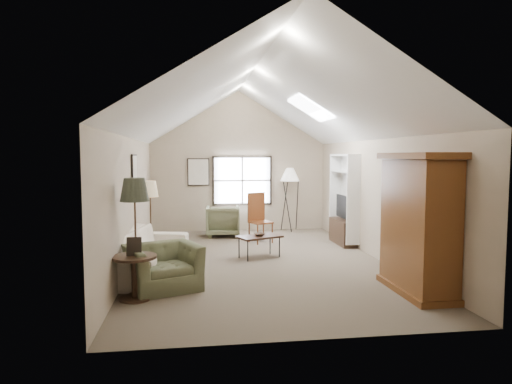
{
  "coord_description": "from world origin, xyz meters",
  "views": [
    {
      "loc": [
        -1.33,
        -9.06,
        2.16
      ],
      "look_at": [
        0.0,
        0.4,
        1.4
      ],
      "focal_mm": 32.0,
      "sensor_mm": 36.0,
      "label": 1
    }
  ],
  "objects": [
    {
      "name": "media_console",
      "position": [
        2.32,
        1.6,
        0.3
      ],
      "size": [
        0.34,
        1.18,
        0.6
      ],
      "primitive_type": "cube",
      "color": "#382316",
      "rests_on": "ground"
    },
    {
      "name": "tan_lamp",
      "position": [
        -2.2,
        0.65,
        0.84
      ],
      "size": [
        0.4,
        0.4,
        1.67
      ],
      "primitive_type": null,
      "rotation": [
        0.0,
        0.0,
        -0.21
      ],
      "color": "tan",
      "rests_on": "ground"
    },
    {
      "name": "sofa",
      "position": [
        -2.2,
        -0.55,
        0.39
      ],
      "size": [
        1.57,
        2.82,
        0.78
      ],
      "primitive_type": "imported",
      "rotation": [
        0.0,
        0.0,
        1.36
      ],
      "color": "white",
      "rests_on": "ground"
    },
    {
      "name": "tv_panel",
      "position": [
        2.32,
        1.6,
        0.92
      ],
      "size": [
        0.05,
        0.9,
        0.55
      ],
      "primitive_type": "cube",
      "color": "black",
      "rests_on": "media_console"
    },
    {
      "name": "room_shell",
      "position": [
        0.0,
        0.0,
        3.21
      ],
      "size": [
        5.01,
        8.01,
        4.0
      ],
      "color": "brown",
      "rests_on": "ground"
    },
    {
      "name": "tv_alcove",
      "position": [
        2.34,
        1.6,
        1.15
      ],
      "size": [
        0.32,
        1.3,
        2.1
      ],
      "primitive_type": "cube",
      "color": "white",
      "rests_on": "ground"
    },
    {
      "name": "side_table",
      "position": [
        -2.2,
        -2.15,
        0.33
      ],
      "size": [
        0.79,
        0.79,
        0.67
      ],
      "primitive_type": "cylinder",
      "rotation": [
        0.0,
        0.0,
        -0.21
      ],
      "color": "#321D14",
      "rests_on": "ground"
    },
    {
      "name": "armoire",
      "position": [
        2.18,
        -2.4,
        1.1
      ],
      "size": [
        0.6,
        1.5,
        2.2
      ],
      "primitive_type": "cube",
      "color": "brown",
      "rests_on": "ground"
    },
    {
      "name": "window",
      "position": [
        0.1,
        3.96,
        1.45
      ],
      "size": [
        1.72,
        0.08,
        1.42
      ],
      "primitive_type": "cube",
      "color": "black",
      "rests_on": "room_shell"
    },
    {
      "name": "coffee_table",
      "position": [
        0.07,
        0.39,
        0.23
      ],
      "size": [
        1.04,
        0.83,
        0.47
      ],
      "primitive_type": "cube",
      "rotation": [
        0.0,
        0.0,
        0.4
      ],
      "color": "#311F14",
      "rests_on": "ground"
    },
    {
      "name": "bowl",
      "position": [
        0.07,
        0.39,
        0.5
      ],
      "size": [
        0.29,
        0.29,
        0.05
      ],
      "primitive_type": "imported",
      "rotation": [
        0.0,
        0.0,
        0.4
      ],
      "color": "#3A2817",
      "rests_on": "coffee_table"
    },
    {
      "name": "skylight",
      "position": [
        1.3,
        0.9,
        3.22
      ],
      "size": [
        0.8,
        1.2,
        0.52
      ],
      "primitive_type": null,
      "color": "white",
      "rests_on": "room_shell"
    },
    {
      "name": "dark_lamp",
      "position": [
        -2.2,
        -1.95,
        0.93
      ],
      "size": [
        0.53,
        0.53,
        1.86
      ],
      "primitive_type": null,
      "rotation": [
        0.0,
        0.0,
        -0.21
      ],
      "color": "#25281C",
      "rests_on": "ground"
    },
    {
      "name": "side_chair",
      "position": [
        0.35,
        2.06,
        0.62
      ],
      "size": [
        0.63,
        0.63,
        1.24
      ],
      "primitive_type": "cube",
      "rotation": [
        0.0,
        0.0,
        0.39
      ],
      "color": "brown",
      "rests_on": "ground"
    },
    {
      "name": "armchair_near",
      "position": [
        -1.81,
        -1.65,
        0.36
      ],
      "size": [
        1.4,
        1.32,
        0.72
      ],
      "primitive_type": "imported",
      "rotation": [
        0.0,
        0.0,
        0.39
      ],
      "color": "#525A3F",
      "rests_on": "ground"
    },
    {
      "name": "wall_art",
      "position": [
        -1.88,
        1.94,
        1.73
      ],
      "size": [
        1.97,
        3.71,
        0.88
      ],
      "color": "black",
      "rests_on": "room_shell"
    },
    {
      "name": "armchair_far",
      "position": [
        -0.52,
        3.1,
        0.41
      ],
      "size": [
        0.93,
        0.96,
        0.82
      ],
      "primitive_type": "imported",
      "rotation": [
        0.0,
        0.0,
        3.08
      ],
      "color": "#616A4A",
      "rests_on": "ground"
    },
    {
      "name": "tripod_lamp",
      "position": [
        1.44,
        3.7,
        0.92
      ],
      "size": [
        0.66,
        0.66,
        1.84
      ],
      "primitive_type": null,
      "rotation": [
        0.0,
        0.0,
        0.29
      ],
      "color": "white",
      "rests_on": "ground"
    }
  ]
}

